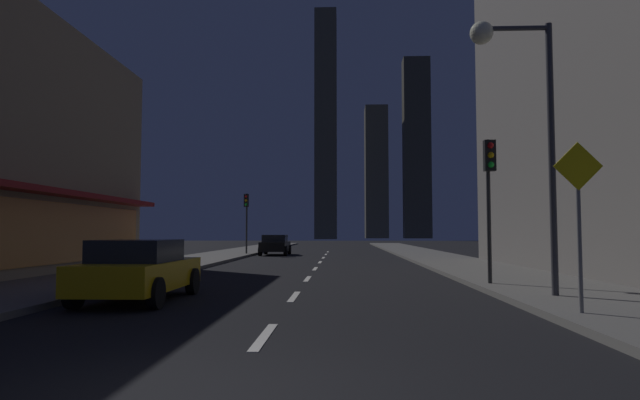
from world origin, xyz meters
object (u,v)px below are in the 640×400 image
Objects in this scene: traffic_light_near_right at (489,178)px; pedestrian_crossing_sign at (579,211)px; car_parked_near at (139,270)px; street_lamp_right at (515,89)px; fire_hydrant_far_left at (173,260)px; car_parked_far at (275,245)px; traffic_light_far_left at (246,210)px.

pedestrian_crossing_sign is (0.10, -5.64, -1.18)m from traffic_light_near_right.
street_lamp_right reaches higher than car_parked_near.
pedestrian_crossing_sign reaches higher than fire_hydrant_far_left.
car_parked_near is 9.94m from traffic_light_near_right.
car_parked_far is 29.88m from pedestrian_crossing_sign.
street_lamp_right is at bearing 1.77° from car_parked_near.
street_lamp_right is (8.98, 0.28, 4.33)m from car_parked_near.
car_parked_far is at bearing 81.89° from fire_hydrant_far_left.
fire_hydrant_far_left is 0.16× the size of traffic_light_far_left.
car_parked_near is at bearing 164.85° from pedestrian_crossing_sign.
fire_hydrant_far_left is 0.10× the size of street_lamp_right.
traffic_light_far_left is 26.86m from street_lamp_right.
street_lamp_right is at bearing 94.55° from pedestrian_crossing_sign.
pedestrian_crossing_sign is at bearing -67.84° from traffic_light_far_left.
traffic_light_far_left is at bearing 113.96° from street_lamp_right.
pedestrian_crossing_sign is (9.20, -28.40, 1.28)m from car_parked_far.
traffic_light_far_left is at bearing 88.47° from fire_hydrant_far_left.
traffic_light_near_right is 5.76m from pedestrian_crossing_sign.
pedestrian_crossing_sign reaches higher than car_parked_far.
car_parked_near is 9.62m from pedestrian_crossing_sign.
car_parked_near is 1.34× the size of pedestrian_crossing_sign.
street_lamp_right reaches higher than traffic_light_far_left.
car_parked_far is at bearing 90.00° from car_parked_near.
pedestrian_crossing_sign is at bearing -15.15° from car_parked_near.
traffic_light_far_left is 0.64× the size of street_lamp_right.
traffic_light_near_right is 1.00× the size of traffic_light_far_left.
street_lamp_right is (8.98, -25.63, 4.33)m from car_parked_far.
car_parked_near is 1.00× the size of car_parked_far.
car_parked_far is at bearing 109.31° from street_lamp_right.
traffic_light_near_right is at bearing -30.11° from fire_hydrant_far_left.
fire_hydrant_far_left is at bearing 133.19° from pedestrian_crossing_sign.
fire_hydrant_far_left is 13.46m from traffic_light_near_right.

